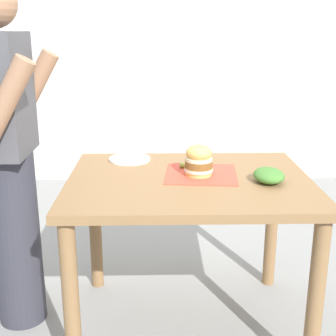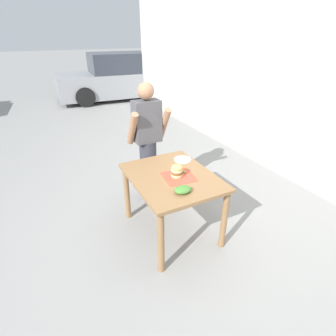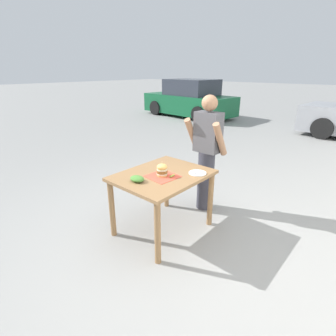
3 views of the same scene
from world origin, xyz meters
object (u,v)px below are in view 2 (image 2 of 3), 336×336
at_px(patio_table, 172,185).
at_px(sandwich, 177,171).
at_px(pickle_spear, 184,171).
at_px(side_plate_with_forks, 183,159).
at_px(diner_across_table, 148,142).
at_px(parked_car_near_curb, 249,69).
at_px(parked_car_mid_block, 118,78).
at_px(side_salad, 183,190).

bearing_deg(patio_table, sandwich, -53.23).
distance_m(pickle_spear, side_plate_with_forks, 0.34).
bearing_deg(sandwich, diner_across_table, 87.64).
height_order(pickle_spear, parked_car_near_curb, parked_car_near_curb).
relative_size(pickle_spear, diner_across_table, 0.04).
bearing_deg(parked_car_mid_block, side_salad, -102.90).
distance_m(side_plate_with_forks, parked_car_mid_block, 7.37).
bearing_deg(sandwich, parked_car_mid_block, 77.32).
relative_size(patio_table, sandwich, 6.20).
bearing_deg(side_salad, pickle_spear, 58.27).
bearing_deg(patio_table, parked_car_mid_block, 76.99).
height_order(pickle_spear, diner_across_table, diner_across_table).
xyz_separation_m(side_plate_with_forks, parked_car_near_curb, (7.72, 7.21, -0.08)).
distance_m(side_salad, parked_car_mid_block, 8.09).
height_order(side_plate_with_forks, parked_car_mid_block, parked_car_mid_block).
distance_m(side_plate_with_forks, side_salad, 0.76).
xyz_separation_m(side_salad, parked_car_near_curb, (8.10, 7.87, -0.11)).
relative_size(side_plate_with_forks, parked_car_near_curb, 0.05).
relative_size(patio_table, diner_across_table, 0.68).
bearing_deg(patio_table, diner_across_table, 85.17).
bearing_deg(side_salad, patio_table, 79.47).
bearing_deg(parked_car_near_curb, patio_table, -136.94).
distance_m(sandwich, side_plate_with_forks, 0.45).
bearing_deg(parked_car_mid_block, pickle_spear, -101.89).
xyz_separation_m(sandwich, pickle_spear, (0.12, 0.04, -0.06)).
distance_m(pickle_spear, parked_car_mid_block, 7.70).
distance_m(sandwich, pickle_spear, 0.14).
xyz_separation_m(patio_table, parked_car_near_curb, (8.03, 7.51, 0.05)).
bearing_deg(side_salad, parked_car_near_curb, 44.16).
relative_size(diner_across_table, parked_car_mid_block, 0.39).
bearing_deg(diner_across_table, pickle_spear, -84.62).
distance_m(parked_car_near_curb, parked_car_mid_block, 6.29).
bearing_deg(diner_across_table, patio_table, -94.83).
bearing_deg(side_salad, parked_car_mid_block, 77.10).
bearing_deg(parked_car_near_curb, side_salad, -135.84).
relative_size(sandwich, pickle_spear, 2.45).
relative_size(pickle_spear, parked_car_near_curb, 0.02).
bearing_deg(diner_across_table, sandwich, -92.36).
xyz_separation_m(patio_table, side_salad, (-0.07, -0.36, 0.16)).
height_order(diner_across_table, parked_car_mid_block, diner_across_table).
bearing_deg(side_plate_with_forks, pickle_spear, -117.72).
xyz_separation_m(pickle_spear, diner_across_table, (-0.08, 0.86, 0.07)).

